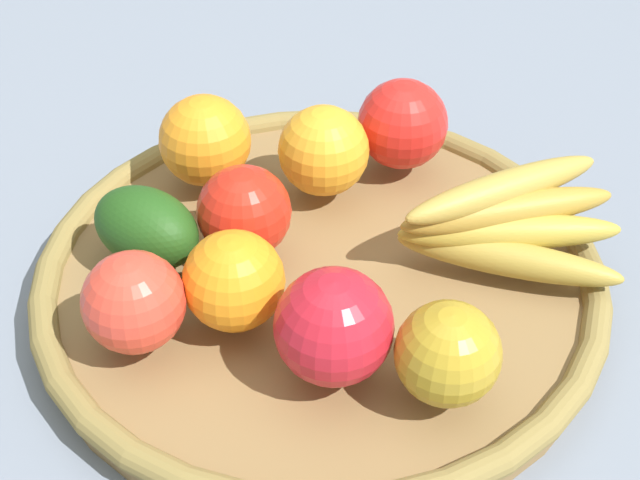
{
  "coord_description": "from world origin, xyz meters",
  "views": [
    {
      "loc": [
        0.29,
        -0.43,
        0.5
      ],
      "look_at": [
        0.0,
        0.0,
        0.06
      ],
      "focal_mm": 51.73,
      "sensor_mm": 36.0,
      "label": 1
    }
  ],
  "objects_px": {
    "apple_3": "(334,327)",
    "orange_1": "(205,140)",
    "avocado": "(146,227)",
    "apple_0": "(134,302)",
    "apple_1": "(403,124)",
    "banana_bunch": "(507,222)",
    "apple_4": "(244,212)",
    "orange_2": "(234,281)",
    "apple_2": "(448,354)",
    "orange_0": "(324,151)"
  },
  "relations": [
    {
      "from": "apple_3",
      "to": "orange_1",
      "type": "distance_m",
      "value": 0.24
    },
    {
      "from": "apple_3",
      "to": "avocado",
      "type": "distance_m",
      "value": 0.18
    },
    {
      "from": "apple_0",
      "to": "apple_1",
      "type": "bearing_deg",
      "value": 81.84
    },
    {
      "from": "apple_3",
      "to": "avocado",
      "type": "relative_size",
      "value": 0.9
    },
    {
      "from": "orange_1",
      "to": "banana_bunch",
      "type": "bearing_deg",
      "value": 11.59
    },
    {
      "from": "apple_4",
      "to": "apple_3",
      "type": "xyz_separation_m",
      "value": [
        0.12,
        -0.06,
        0.0
      ]
    },
    {
      "from": "apple_4",
      "to": "orange_2",
      "type": "relative_size",
      "value": 1.0
    },
    {
      "from": "apple_0",
      "to": "avocado",
      "type": "xyz_separation_m",
      "value": [
        -0.05,
        0.07,
        -0.01
      ]
    },
    {
      "from": "apple_4",
      "to": "avocado",
      "type": "relative_size",
      "value": 0.82
    },
    {
      "from": "apple_0",
      "to": "avocado",
      "type": "bearing_deg",
      "value": 127.5
    },
    {
      "from": "orange_2",
      "to": "apple_2",
      "type": "height_order",
      "value": "orange_2"
    },
    {
      "from": "apple_0",
      "to": "apple_1",
      "type": "xyz_separation_m",
      "value": [
        0.04,
        0.28,
        0.0
      ]
    },
    {
      "from": "apple_1",
      "to": "avocado",
      "type": "distance_m",
      "value": 0.23
    },
    {
      "from": "avocado",
      "to": "apple_2",
      "type": "relative_size",
      "value": 1.27
    },
    {
      "from": "apple_4",
      "to": "apple_2",
      "type": "distance_m",
      "value": 0.2
    },
    {
      "from": "avocado",
      "to": "apple_2",
      "type": "bearing_deg",
      "value": 2.63
    },
    {
      "from": "avocado",
      "to": "orange_0",
      "type": "bearing_deg",
      "value": 68.33
    },
    {
      "from": "orange_0",
      "to": "orange_1",
      "type": "relative_size",
      "value": 0.98
    },
    {
      "from": "banana_bunch",
      "to": "avocado",
      "type": "xyz_separation_m",
      "value": [
        -0.22,
        -0.15,
        -0.0
      ]
    },
    {
      "from": "avocado",
      "to": "apple_1",
      "type": "bearing_deg",
      "value": 66.89
    },
    {
      "from": "orange_1",
      "to": "avocado",
      "type": "relative_size",
      "value": 0.87
    },
    {
      "from": "apple_4",
      "to": "apple_2",
      "type": "xyz_separation_m",
      "value": [
        0.19,
        -0.04,
        -0.0
      ]
    },
    {
      "from": "apple_4",
      "to": "apple_0",
      "type": "height_order",
      "value": "same"
    },
    {
      "from": "apple_1",
      "to": "avocado",
      "type": "height_order",
      "value": "apple_1"
    },
    {
      "from": "apple_3",
      "to": "orange_2",
      "type": "bearing_deg",
      "value": 179.72
    },
    {
      "from": "orange_0",
      "to": "apple_3",
      "type": "bearing_deg",
      "value": -53.8
    },
    {
      "from": "apple_2",
      "to": "banana_bunch",
      "type": "bearing_deg",
      "value": 100.83
    },
    {
      "from": "apple_0",
      "to": "apple_2",
      "type": "distance_m",
      "value": 0.21
    },
    {
      "from": "orange_0",
      "to": "apple_0",
      "type": "xyz_separation_m",
      "value": [
        -0.01,
        -0.21,
        -0.0
      ]
    },
    {
      "from": "avocado",
      "to": "banana_bunch",
      "type": "bearing_deg",
      "value": 35.16
    },
    {
      "from": "orange_0",
      "to": "apple_1",
      "type": "xyz_separation_m",
      "value": [
        0.03,
        0.07,
        0.0
      ]
    },
    {
      "from": "apple_3",
      "to": "apple_4",
      "type": "bearing_deg",
      "value": 152.65
    },
    {
      "from": "orange_1",
      "to": "apple_2",
      "type": "bearing_deg",
      "value": -18.48
    },
    {
      "from": "orange_2",
      "to": "apple_0",
      "type": "height_order",
      "value": "same"
    },
    {
      "from": "orange_0",
      "to": "apple_2",
      "type": "xyz_separation_m",
      "value": [
        0.19,
        -0.14,
        -0.0
      ]
    },
    {
      "from": "apple_3",
      "to": "apple_2",
      "type": "height_order",
      "value": "apple_3"
    },
    {
      "from": "banana_bunch",
      "to": "apple_1",
      "type": "relative_size",
      "value": 2.2
    },
    {
      "from": "orange_1",
      "to": "apple_1",
      "type": "distance_m",
      "value": 0.16
    },
    {
      "from": "avocado",
      "to": "apple_4",
      "type": "bearing_deg",
      "value": 43.2
    },
    {
      "from": "orange_1",
      "to": "orange_0",
      "type": "bearing_deg",
      "value": 26.68
    },
    {
      "from": "apple_1",
      "to": "orange_2",
      "type": "bearing_deg",
      "value": -89.57
    },
    {
      "from": "orange_0",
      "to": "orange_2",
      "type": "height_order",
      "value": "orange_0"
    },
    {
      "from": "apple_4",
      "to": "orange_0",
      "type": "bearing_deg",
      "value": 86.89
    },
    {
      "from": "apple_0",
      "to": "apple_2",
      "type": "xyz_separation_m",
      "value": [
        0.19,
        0.08,
        -0.0
      ]
    },
    {
      "from": "orange_1",
      "to": "apple_1",
      "type": "xyz_separation_m",
      "value": [
        0.12,
        0.11,
        0.0
      ]
    },
    {
      "from": "avocado",
      "to": "apple_2",
      "type": "xyz_separation_m",
      "value": [
        0.24,
        0.01,
        0.0
      ]
    },
    {
      "from": "orange_1",
      "to": "apple_2",
      "type": "relative_size",
      "value": 1.1
    },
    {
      "from": "orange_1",
      "to": "orange_2",
      "type": "height_order",
      "value": "orange_1"
    },
    {
      "from": "apple_3",
      "to": "orange_1",
      "type": "xyz_separation_m",
      "value": [
        -0.2,
        0.12,
        -0.0
      ]
    },
    {
      "from": "banana_bunch",
      "to": "orange_0",
      "type": "bearing_deg",
      "value": -177.56
    }
  ]
}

